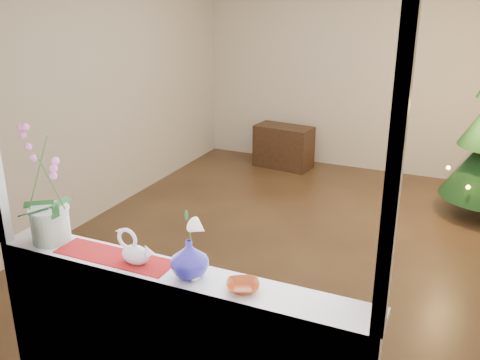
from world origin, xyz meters
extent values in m
plane|color=#342215|center=(0.00, 0.00, 0.00)|extent=(5.00, 5.00, 0.00)
cube|color=beige|center=(0.00, 2.50, 1.35)|extent=(4.50, 0.10, 2.70)
cube|color=beige|center=(0.00, -2.50, 1.35)|extent=(4.50, 0.10, 2.70)
cube|color=beige|center=(-2.25, 0.00, 1.35)|extent=(0.10, 5.00, 2.70)
cube|color=white|center=(0.00, -2.46, 0.44)|extent=(2.20, 0.08, 0.88)
cube|color=white|center=(0.00, -2.37, 0.90)|extent=(2.20, 0.26, 0.04)
cube|color=maroon|center=(-0.38, -2.37, 0.92)|extent=(0.70, 0.20, 0.01)
imported|color=navy|center=(0.10, -2.38, 1.04)|extent=(0.23, 0.23, 0.24)
sphere|color=silver|center=(0.15, -2.41, 0.95)|extent=(0.07, 0.07, 0.07)
imported|color=#923813|center=(0.41, -2.39, 0.94)|extent=(0.19, 0.19, 0.04)
cube|color=black|center=(-1.00, 2.11, 0.28)|extent=(0.80, 0.47, 0.57)
camera|label=1|loc=(1.34, -4.48, 2.33)|focal=40.00mm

